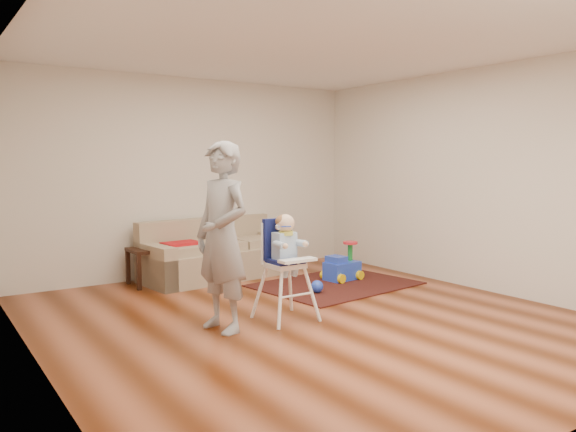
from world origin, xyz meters
TOP-DOWN VIEW (x-y plane):
  - ground at (0.00, 0.00)m, footprint 5.50×5.50m
  - room_envelope at (0.00, 0.53)m, footprint 5.04×5.52m
  - sofa at (0.15, 2.30)m, footprint 2.12×1.04m
  - side_table at (-0.79, 2.38)m, footprint 0.47×0.47m
  - area_rug at (1.17, 1.06)m, footprint 2.06×1.64m
  - ride_on_toy at (1.41, 1.22)m, footprint 0.49×0.37m
  - toy_ball at (0.69, 0.80)m, footprint 0.15×0.15m
  - high_chair at (-0.23, 0.11)m, footprint 0.49×0.49m
  - adult at (-0.90, 0.15)m, footprint 0.53×0.71m

SIDE VIEW (x-z plane):
  - ground at x=0.00m, z-range 0.00..0.00m
  - area_rug at x=1.17m, z-range 0.00..0.02m
  - toy_ball at x=0.69m, z-range 0.02..0.16m
  - side_table at x=-0.79m, z-range 0.00..0.47m
  - ride_on_toy at x=1.41m, z-range 0.02..0.51m
  - sofa at x=0.15m, z-range 0.00..0.79m
  - high_chair at x=-0.23m, z-range -0.02..1.04m
  - adult at x=-0.90m, z-range 0.00..1.75m
  - room_envelope at x=0.00m, z-range 0.52..3.24m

